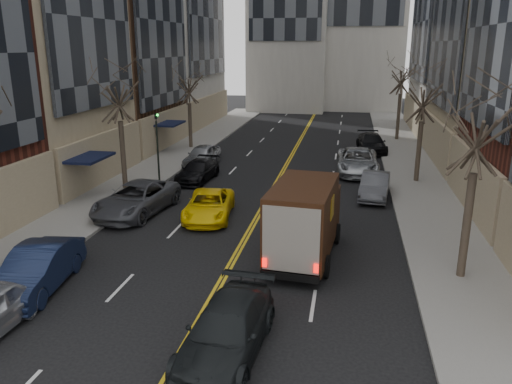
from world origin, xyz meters
TOP-DOWN VIEW (x-y plane):
  - sidewalk_left at (-9.00, 27.00)m, footprint 4.00×66.00m
  - sidewalk_right at (9.00, 27.00)m, footprint 4.00×66.00m
  - tree_lf_mid at (-8.80, 20.00)m, footprint 3.20×3.20m
  - tree_lf_far at (-8.80, 33.00)m, footprint 3.20×3.20m
  - tree_rt_near at (8.80, 11.00)m, footprint 3.20×3.20m
  - tree_rt_mid at (8.80, 25.00)m, footprint 3.20×3.20m
  - tree_rt_far at (8.80, 40.00)m, footprint 3.20×3.20m
  - traffic_signal at (-7.39, 22.00)m, footprint 0.29×0.26m
  - ups_truck at (2.82, 11.89)m, footprint 2.84×6.16m
  - observer_sedan at (1.28, 4.80)m, footprint 2.38×5.15m
  - taxi at (-2.41, 16.01)m, footprint 2.81×5.06m
  - pedestrian at (2.14, 16.50)m, footprint 0.45×0.62m
  - parked_lf_b at (-6.30, 7.33)m, footprint 2.24×4.96m
  - parked_lf_c at (-6.30, 15.97)m, footprint 3.33×6.06m
  - parked_lf_d at (-5.10, 22.93)m, footprint 2.18×4.63m
  - parked_lf_e at (-6.04, 27.10)m, footprint 2.14×4.56m
  - parked_rt_a at (6.03, 21.16)m, footprint 1.98×4.50m
  - parked_rt_b at (5.10, 26.89)m, footprint 2.85×6.00m
  - parked_rt_c at (6.30, 34.32)m, footprint 2.63×5.31m

SIDE VIEW (x-z plane):
  - sidewalk_left at x=-9.00m, z-range 0.00..0.15m
  - sidewalk_right at x=9.00m, z-range 0.00..0.15m
  - parked_lf_d at x=-5.10m, z-range 0.00..1.31m
  - taxi at x=-2.41m, z-range 0.00..1.34m
  - parked_rt_a at x=6.03m, z-range 0.00..1.44m
  - observer_sedan at x=1.28m, z-range 0.00..1.46m
  - parked_rt_c at x=6.30m, z-range 0.00..1.48m
  - parked_lf_e at x=-6.04m, z-range 0.00..1.51m
  - pedestrian at x=2.14m, z-range 0.00..1.58m
  - parked_lf_b at x=-6.30m, z-range 0.00..1.58m
  - parked_lf_c at x=-6.30m, z-range 0.00..1.61m
  - parked_rt_b at x=5.10m, z-range 0.00..1.65m
  - ups_truck at x=2.82m, z-range 0.01..3.30m
  - traffic_signal at x=-7.39m, z-range 0.47..5.17m
  - tree_lf_far at x=-8.80m, z-range 1.97..10.08m
  - tree_rt_mid at x=8.80m, z-range 2.01..10.33m
  - tree_rt_near at x=8.80m, z-range 2.10..10.81m
  - tree_lf_mid at x=-8.80m, z-range 2.14..11.05m
  - tree_rt_far at x=8.80m, z-range 2.19..11.29m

